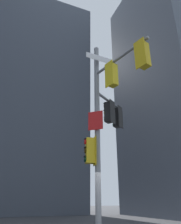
# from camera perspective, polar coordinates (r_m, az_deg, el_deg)

# --- Properties ---
(building_tower_right) EXTENTS (12.71, 12.71, 30.28)m
(building_tower_right) POSITION_cam_1_polar(r_m,az_deg,el_deg) (30.11, 23.05, 6.37)
(building_tower_right) COLOR #4C5460
(building_tower_right) RESTS_ON ground
(building_mid_block) EXTENTS (14.52, 14.52, 30.43)m
(building_mid_block) POSITION_cam_1_polar(r_m,az_deg,el_deg) (34.55, -15.97, 1.79)
(building_mid_block) COLOR #4C5460
(building_mid_block) RESTS_ON ground
(signal_pole_assembly) EXTENTS (2.59, 4.29, 8.42)m
(signal_pole_assembly) POSITION_cam_1_polar(r_m,az_deg,el_deg) (9.15, 4.67, -0.23)
(signal_pole_assembly) COLOR gray
(signal_pole_assembly) RESTS_ON ground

